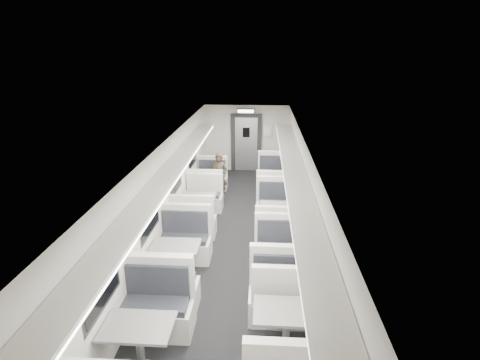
# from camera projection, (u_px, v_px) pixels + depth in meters

# --- Properties ---
(room) EXTENTS (3.24, 12.24, 2.64)m
(room) POSITION_uv_depth(u_px,v_px,m) (233.00, 202.00, 7.91)
(room) COLOR black
(room) RESTS_ON ground
(booth_left_a) EXTENTS (0.96, 1.94, 1.04)m
(booth_left_a) POSITION_uv_depth(u_px,v_px,m) (209.00, 186.00, 11.34)
(booth_left_a) COLOR #B6B3AB
(booth_left_a) RESTS_ON room
(booth_left_b) EXTENTS (1.03, 2.08, 1.11)m
(booth_left_b) POSITION_uv_depth(u_px,v_px,m) (199.00, 208.00, 9.68)
(booth_left_b) COLOR #B6B3AB
(booth_left_b) RESTS_ON room
(booth_left_c) EXTENTS (1.09, 2.22, 1.19)m
(booth_left_c) POSITION_uv_depth(u_px,v_px,m) (176.00, 263.00, 7.17)
(booth_left_c) COLOR #B6B3AB
(booth_left_c) RESTS_ON room
(booth_left_d) EXTENTS (1.13, 2.30, 1.23)m
(booth_left_d) POSITION_uv_depth(u_px,v_px,m) (140.00, 349.00, 5.09)
(booth_left_d) COLOR #B6B3AB
(booth_left_d) RESTS_ON room
(booth_right_a) EXTENTS (1.10, 2.22, 1.19)m
(booth_right_a) POSITION_uv_depth(u_px,v_px,m) (275.00, 185.00, 11.23)
(booth_right_a) COLOR #B6B3AB
(booth_right_a) RESTS_ON room
(booth_right_b) EXTENTS (1.05, 2.13, 1.14)m
(booth_right_b) POSITION_uv_depth(u_px,v_px,m) (278.00, 219.00, 9.03)
(booth_right_b) COLOR #B6B3AB
(booth_right_b) RESTS_ON room
(booth_right_c) EXTENTS (1.05, 2.13, 1.14)m
(booth_right_c) POSITION_uv_depth(u_px,v_px,m) (281.00, 273.00, 6.86)
(booth_right_c) COLOR #B6B3AB
(booth_right_c) RESTS_ON room
(booth_right_d) EXTENTS (1.14, 2.31, 1.24)m
(booth_right_d) POSITION_uv_depth(u_px,v_px,m) (286.00, 333.00, 5.37)
(booth_right_d) COLOR #B6B3AB
(booth_right_d) RESTS_ON room
(passenger) EXTENTS (0.56, 0.42, 1.39)m
(passenger) POSITION_uv_depth(u_px,v_px,m) (219.00, 176.00, 11.13)
(passenger) COLOR black
(passenger) RESTS_ON room
(window_a) EXTENTS (0.02, 1.18, 0.84)m
(window_a) POSITION_uv_depth(u_px,v_px,m) (192.00, 152.00, 11.15)
(window_a) COLOR black
(window_a) RESTS_ON room
(window_b) EXTENTS (0.02, 1.18, 0.84)m
(window_b) POSITION_uv_depth(u_px,v_px,m) (176.00, 176.00, 9.08)
(window_b) COLOR black
(window_b) RESTS_ON room
(window_c) EXTENTS (0.02, 1.18, 0.84)m
(window_c) POSITION_uv_depth(u_px,v_px,m) (149.00, 214.00, 7.01)
(window_c) COLOR black
(window_c) RESTS_ON room
(window_d) EXTENTS (0.02, 1.18, 0.84)m
(window_d) POSITION_uv_depth(u_px,v_px,m) (101.00, 283.00, 4.94)
(window_d) COLOR black
(window_d) RESTS_ON room
(luggage_rack_left) EXTENTS (0.46, 10.40, 0.09)m
(luggage_rack_left) POSITION_uv_depth(u_px,v_px,m) (169.00, 174.00, 7.47)
(luggage_rack_left) COLOR #B6B3AB
(luggage_rack_left) RESTS_ON room
(luggage_rack_right) EXTENTS (0.46, 10.40, 0.09)m
(luggage_rack_right) POSITION_uv_depth(u_px,v_px,m) (295.00, 176.00, 7.32)
(luggage_rack_right) COLOR #B6B3AB
(luggage_rack_right) RESTS_ON room
(vestibule_door) EXTENTS (1.10, 0.13, 2.10)m
(vestibule_door) POSITION_uv_depth(u_px,v_px,m) (246.00, 143.00, 13.55)
(vestibule_door) COLOR black
(vestibule_door) RESTS_ON room
(exit_sign) EXTENTS (0.62, 0.12, 0.16)m
(exit_sign) POSITION_uv_depth(u_px,v_px,m) (246.00, 111.00, 12.68)
(exit_sign) COLOR black
(exit_sign) RESTS_ON room
(wall_notice) EXTENTS (0.32, 0.02, 0.40)m
(wall_notice) POSITION_uv_depth(u_px,v_px,m) (267.00, 131.00, 13.34)
(wall_notice) COLOR silver
(wall_notice) RESTS_ON room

